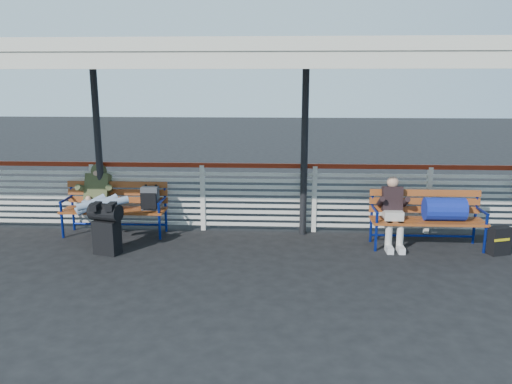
# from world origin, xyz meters

# --- Properties ---
(ground) EXTENTS (60.00, 60.00, 0.00)m
(ground) POSITION_xyz_m (0.00, 0.00, 0.00)
(ground) COLOR black
(ground) RESTS_ON ground
(fence) EXTENTS (12.08, 0.08, 1.24)m
(fence) POSITION_xyz_m (0.00, 1.90, 0.66)
(fence) COLOR silver
(fence) RESTS_ON ground
(canopy) EXTENTS (12.60, 3.60, 3.16)m
(canopy) POSITION_xyz_m (-0.00, 0.87, 3.04)
(canopy) COLOR silver
(canopy) RESTS_ON ground
(luggage_stack) EXTENTS (0.55, 0.40, 0.81)m
(luggage_stack) POSITION_xyz_m (-1.31, 0.55, 0.44)
(luggage_stack) COLOR black
(luggage_stack) RESTS_ON ground
(bench_left) EXTENTS (1.80, 0.56, 0.92)m
(bench_left) POSITION_xyz_m (-1.35, 1.59, 0.58)
(bench_left) COLOR #9E491E
(bench_left) RESTS_ON ground
(bench_right) EXTENTS (1.80, 0.56, 0.92)m
(bench_right) POSITION_xyz_m (3.92, 1.14, 0.61)
(bench_right) COLOR #9E491E
(bench_right) RESTS_ON ground
(traveler_man) EXTENTS (0.94, 1.64, 0.77)m
(traveler_man) POSITION_xyz_m (-1.65, 1.24, 0.70)
(traveler_man) COLOR #97ADCB
(traveler_man) RESTS_ON ground
(companion_person) EXTENTS (0.32, 0.66, 1.15)m
(companion_person) POSITION_xyz_m (3.23, 1.14, 0.60)
(companion_person) COLOR beige
(companion_person) RESTS_ON ground
(suitcase_side) EXTENTS (0.36, 0.28, 0.44)m
(suitcase_side) POSITION_xyz_m (4.83, 0.84, 0.22)
(suitcase_side) COLOR black
(suitcase_side) RESTS_ON ground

